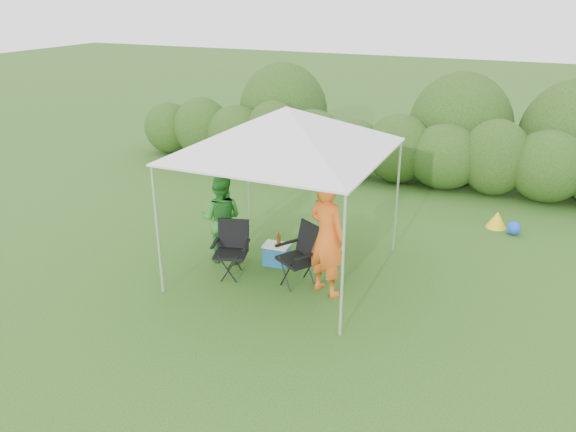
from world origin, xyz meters
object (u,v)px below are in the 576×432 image
at_px(chair_left, 232,245).
at_px(man, 327,237).
at_px(woman, 221,219).
at_px(chair_right, 302,251).
at_px(cooler, 277,254).
at_px(canopy, 286,130).

relative_size(chair_left, man, 0.49).
height_order(man, woman, man).
distance_m(chair_right, man, 0.61).
xyz_separation_m(man, cooler, (-1.14, 0.57, -0.76)).
bearing_deg(man, woman, 13.73).
height_order(chair_right, woman, woman).
bearing_deg(woman, chair_right, 157.69).
relative_size(canopy, chair_left, 3.30).
bearing_deg(cooler, woman, -172.11).
height_order(canopy, cooler, canopy).
bearing_deg(chair_left, canopy, 16.46).
distance_m(canopy, man, 1.81).
xyz_separation_m(chair_right, woman, (-1.64, 0.22, 0.21)).
bearing_deg(canopy, woman, -175.29).
xyz_separation_m(canopy, man, (0.89, -0.45, -1.51)).
height_order(woman, cooler, woman).
bearing_deg(chair_left, cooler, 33.12).
relative_size(man, woman, 1.21).
xyz_separation_m(chair_right, man, (0.46, -0.12, 0.38)).
bearing_deg(canopy, cooler, 152.97).
distance_m(chair_right, woman, 1.67).
height_order(man, cooler, man).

